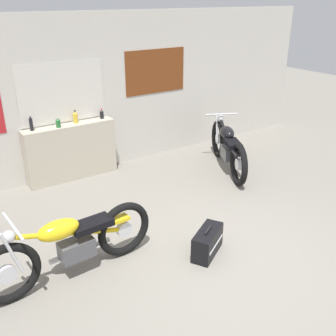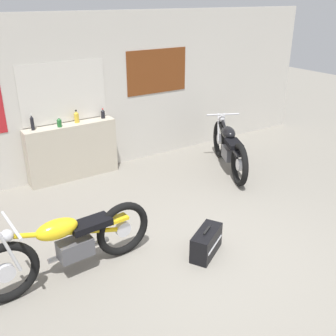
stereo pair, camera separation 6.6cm
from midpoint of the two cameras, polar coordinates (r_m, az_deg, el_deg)
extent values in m
plane|color=gray|center=(5.06, 7.02, -13.25)|extent=(24.00, 24.00, 0.00)
cube|color=beige|center=(7.24, -10.90, 10.37)|extent=(10.00, 0.06, 2.80)
cube|color=silver|center=(6.97, -15.38, 10.51)|extent=(1.44, 0.01, 0.96)
cube|color=beige|center=(6.97, -15.37, 10.51)|extent=(1.50, 0.01, 1.02)
cube|color=brown|center=(7.71, -2.08, 13.84)|extent=(1.30, 0.01, 0.82)
cube|color=#B7AD99|center=(7.14, -14.11, 2.29)|extent=(1.59, 0.28, 1.00)
cylinder|color=black|center=(6.82, -19.50, 5.94)|extent=(0.06, 0.06, 0.20)
cone|color=black|center=(6.78, -19.65, 6.95)|extent=(0.05, 0.05, 0.05)
cylinder|color=silver|center=(6.77, -19.69, 7.26)|extent=(0.02, 0.02, 0.02)
cylinder|color=#23662D|center=(6.87, -15.91, 6.20)|extent=(0.08, 0.08, 0.12)
cone|color=#23662D|center=(6.85, -15.99, 6.82)|extent=(0.07, 0.07, 0.03)
cylinder|color=silver|center=(6.84, -16.01, 7.01)|extent=(0.03, 0.03, 0.01)
cylinder|color=gold|center=(7.03, -13.55, 7.01)|extent=(0.08, 0.08, 0.16)
cone|color=gold|center=(7.00, -13.63, 7.82)|extent=(0.07, 0.07, 0.04)
cylinder|color=black|center=(6.99, -13.66, 8.07)|extent=(0.03, 0.03, 0.02)
cylinder|color=black|center=(7.21, -9.85, 7.60)|extent=(0.07, 0.07, 0.13)
cone|color=black|center=(7.18, -9.90, 8.22)|extent=(0.06, 0.06, 0.04)
cylinder|color=red|center=(7.18, -9.91, 8.41)|extent=(0.03, 0.03, 0.01)
torus|color=black|center=(4.58, -22.68, -14.03)|extent=(0.73, 0.14, 0.72)
cylinder|color=silver|center=(4.58, -22.68, -14.03)|extent=(0.20, 0.08, 0.20)
torus|color=black|center=(4.98, -6.77, -8.82)|extent=(0.73, 0.14, 0.72)
cylinder|color=silver|center=(4.98, -6.77, -8.82)|extent=(0.20, 0.08, 0.20)
cube|color=#4C4C51|center=(4.76, -13.50, -11.34)|extent=(0.41, 0.24, 0.22)
cylinder|color=yellow|center=(4.64, -13.76, -9.14)|extent=(1.30, 0.13, 0.45)
ellipsoid|color=yellow|center=(4.53, -16.04, -8.62)|extent=(0.50, 0.27, 0.22)
cube|color=black|center=(4.70, -11.41, -8.02)|extent=(0.50, 0.27, 0.08)
cube|color=yellow|center=(4.86, -7.73, -7.42)|extent=(0.29, 0.16, 0.04)
cylinder|color=silver|center=(4.39, -22.12, -11.42)|extent=(0.17, 0.05, 0.52)
cylinder|color=silver|center=(4.49, -22.56, -10.66)|extent=(0.17, 0.05, 0.52)
cylinder|color=silver|center=(4.32, -21.99, -7.85)|extent=(0.07, 0.64, 0.03)
sphere|color=silver|center=(4.36, -22.54, -9.19)|extent=(0.13, 0.13, 0.13)
cylinder|color=silver|center=(4.98, -12.97, -11.56)|extent=(0.79, 0.11, 0.06)
torus|color=black|center=(8.01, 7.08, 4.25)|extent=(0.41, 0.72, 0.75)
cylinder|color=silver|center=(8.01, 7.08, 4.25)|extent=(0.15, 0.22, 0.21)
torus|color=black|center=(6.83, 9.94, 0.53)|extent=(0.41, 0.72, 0.75)
cylinder|color=silver|center=(6.83, 9.94, 0.53)|extent=(0.15, 0.22, 0.21)
cube|color=#4C4C51|center=(7.36, 8.53, 2.22)|extent=(0.36, 0.43, 0.22)
cylinder|color=black|center=(7.28, 8.64, 3.85)|extent=(0.57, 1.12, 0.46)
ellipsoid|color=black|center=(7.40, 8.31, 5.12)|extent=(0.41, 0.51, 0.22)
cube|color=black|center=(7.09, 9.10, 3.55)|extent=(0.41, 0.51, 0.08)
cube|color=black|center=(6.83, 9.84, 2.15)|extent=(0.24, 0.30, 0.04)
cylinder|color=silver|center=(7.84, 6.88, 5.95)|extent=(0.10, 0.16, 0.54)
cylinder|color=silver|center=(7.87, 7.72, 5.98)|extent=(0.10, 0.16, 0.54)
cylinder|color=silver|center=(7.72, 7.53, 7.74)|extent=(0.59, 0.30, 0.03)
sphere|color=silver|center=(7.80, 7.38, 7.16)|extent=(0.13, 0.13, 0.13)
cylinder|color=silver|center=(7.37, 9.70, 0.93)|extent=(0.37, 0.69, 0.06)
cube|color=black|center=(5.07, 5.36, -10.68)|extent=(0.59, 0.48, 0.34)
cube|color=silver|center=(5.04, 6.64, -10.98)|extent=(0.41, 0.25, 0.02)
cube|color=black|center=(4.97, 5.44, -8.94)|extent=(0.18, 0.12, 0.02)
camera|label=1|loc=(0.03, -90.33, -0.15)|focal=42.00mm
camera|label=2|loc=(0.03, 89.67, 0.15)|focal=42.00mm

